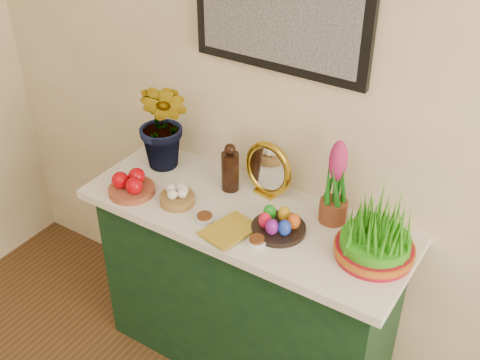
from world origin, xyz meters
name	(u,v)px	position (x,y,z in m)	size (l,w,h in m)	color
sideboard	(246,292)	(-0.39, 2.00, 0.42)	(1.30, 0.45, 0.85)	#14381A
tablecloth	(246,214)	(-0.39, 2.00, 0.87)	(1.40, 0.55, 0.04)	white
hyacinth_green	(163,110)	(-0.87, 2.09, 1.19)	(0.30, 0.25, 0.59)	#1A6D17
apple_bowl	(131,185)	(-0.87, 1.85, 0.93)	(0.24, 0.24, 0.10)	brown
garlic_basket	(177,196)	(-0.66, 1.89, 0.92)	(0.19, 0.19, 0.08)	#91623A
vinegar_cruet	(230,169)	(-0.53, 2.10, 0.99)	(0.08, 0.08, 0.22)	black
mirror	(268,170)	(-0.38, 2.16, 1.01)	(0.25, 0.10, 0.24)	gold
book	(216,221)	(-0.44, 1.86, 0.90)	(0.14, 0.20, 0.03)	#AF8F21
spice_dish_left	(205,218)	(-0.50, 1.86, 0.90)	(0.08, 0.08, 0.03)	silver
spice_dish_right	(257,241)	(-0.24, 1.84, 0.90)	(0.07, 0.07, 0.03)	silver
egg_plate	(278,224)	(-0.21, 1.96, 0.92)	(0.23, 0.23, 0.09)	black
hyacinth_pink	(336,186)	(-0.07, 2.14, 1.06)	(0.11, 0.11, 0.37)	brown
wheatgrass_sabzeh	(377,234)	(0.16, 2.02, 1.00)	(0.30, 0.30, 0.24)	maroon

